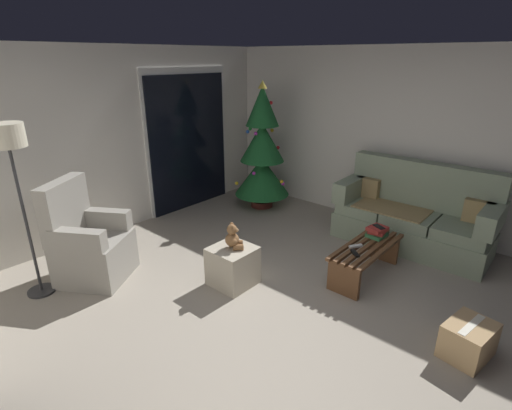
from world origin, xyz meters
The scene contains 17 objects.
ground_plane centered at (0.00, 0.00, 0.00)m, with size 7.00×7.00×0.00m, color #9E9384.
wall_back centered at (0.00, 3.06, 1.25)m, with size 5.72×0.12×2.50m, color silver.
wall_right centered at (2.86, 0.00, 1.25)m, with size 0.12×6.00×2.50m, color silver.
patio_door_frame centered at (1.39, 2.99, 1.10)m, with size 1.60×0.02×2.20m, color silver.
patio_door_glass centered at (1.39, 2.97, 1.05)m, with size 1.50×0.02×2.10m, color black.
couch centered at (2.32, -0.35, 0.40)m, with size 0.81×1.95×1.08m.
coffee_table centered at (1.18, -0.26, 0.26)m, with size 1.10×0.40×0.38m.
remote_white centered at (1.06, -0.18, 0.39)m, with size 0.04×0.16×0.02m, color silver.
remote_black centered at (0.91, -0.25, 0.39)m, with size 0.04×0.16×0.02m, color black.
book_stack centered at (1.47, -0.24, 0.44)m, with size 0.24×0.21×0.12m.
cell_phone centered at (1.47, -0.25, 0.51)m, with size 0.07×0.14×0.01m, color black.
christmas_tree centered at (2.10, 2.05, 0.89)m, with size 0.88×0.88×2.01m.
armchair centered at (-0.86, 2.05, 0.40)m, with size 0.94×0.95×1.13m.
floor_lamp centered at (-1.38, 2.18, 1.51)m, with size 0.32×0.32×1.78m.
ottoman centered at (0.08, 0.76, 0.22)m, with size 0.44×0.44×0.43m, color #B2A893.
teddy_bear_chestnut centered at (0.09, 0.75, 0.55)m, with size 0.22×0.21×0.29m.
cardboard_box_taped_mid_floor centered at (0.57, -1.48, 0.15)m, with size 0.47×0.39×0.31m.
Camera 1 is at (-2.55, -1.87, 2.35)m, focal length 27.31 mm.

